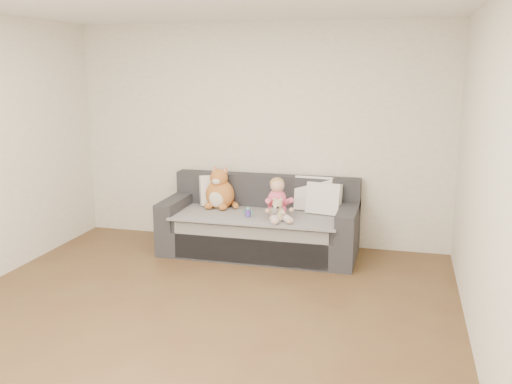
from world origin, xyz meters
TOP-DOWN VIEW (x-y plane):
  - room_shell at (0.00, 0.42)m, footprint 5.00×5.00m
  - sofa at (0.12, 2.06)m, footprint 2.20×0.94m
  - cushion_left at (-0.47, 2.28)m, footprint 0.43×0.35m
  - cushion_right_back at (0.69, 2.31)m, footprint 0.44×0.22m
  - cushion_right_front at (0.83, 2.17)m, footprint 0.41×0.24m
  - toddler at (0.37, 1.87)m, footprint 0.33×0.46m
  - plush_cat at (-0.39, 2.15)m, footprint 0.41×0.35m
  - teddy_bear at (0.39, 1.76)m, footprint 0.20×0.16m
  - plush_cow at (0.39, 1.78)m, footprint 0.14×0.22m
  - sippy_cup at (0.04, 1.83)m, footprint 0.11×0.08m

SIDE VIEW (x-z plane):
  - sofa at x=0.12m, z-range -0.12..0.73m
  - sippy_cup at x=0.04m, z-range 0.48..0.59m
  - plush_cow at x=0.39m, z-range 0.46..0.63m
  - teddy_bear at x=0.39m, z-range 0.45..0.70m
  - cushion_right_front at x=0.83m, z-range 0.47..0.83m
  - cushion_left at x=-0.47m, z-range 0.47..0.84m
  - toddler at x=0.37m, z-range 0.44..0.89m
  - plush_cat at x=-0.39m, z-range 0.40..0.92m
  - cushion_right_back at x=0.69m, z-range 0.47..0.87m
  - room_shell at x=0.00m, z-range -1.20..3.80m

